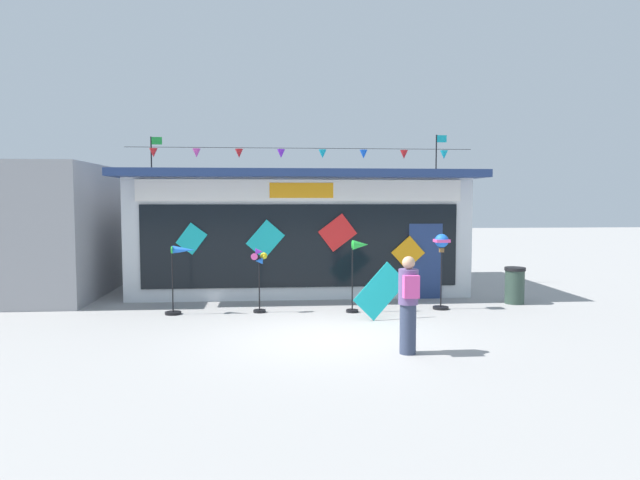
{
  "coord_description": "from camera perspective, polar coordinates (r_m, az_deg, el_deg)",
  "views": [
    {
      "loc": [
        -1.05,
        -10.85,
        2.65
      ],
      "look_at": [
        0.19,
        3.62,
        1.6
      ],
      "focal_mm": 31.99,
      "sensor_mm": 36.0,
      "label": 1
    }
  ],
  "objects": [
    {
      "name": "trash_bin",
      "position": [
        15.3,
        18.89,
        -4.3
      ],
      "size": [
        0.52,
        0.52,
        0.92
      ],
      "color": "#2D4238",
      "rests_on": "ground_plane"
    },
    {
      "name": "ground_plane",
      "position": [
        11.22,
        0.64,
        -9.54
      ],
      "size": [
        80.0,
        80.0,
        0.0
      ],
      "primitive_type": "plane",
      "color": "#9E9B99"
    },
    {
      "name": "display_kite_on_ground",
      "position": [
        12.64,
        6.06,
        -5.09
      ],
      "size": [
        1.26,
        0.33,
        1.26
      ],
      "primitive_type": "cube",
      "rotation": [
        -0.26,
        0.79,
        0.0
      ],
      "color": "#19B7BC",
      "rests_on": "ground_plane"
    },
    {
      "name": "wind_spinner_center_left",
      "position": [
        13.32,
        3.84,
        -1.93
      ],
      "size": [
        0.53,
        0.29,
        1.7
      ],
      "color": "black",
      "rests_on": "ground_plane"
    },
    {
      "name": "person_near_camera",
      "position": [
        9.87,
        8.84,
        -6.21
      ],
      "size": [
        0.34,
        0.45,
        1.68
      ],
      "rotation": [
        0.0,
        0.0,
        3.13
      ],
      "color": "#333D56",
      "rests_on": "ground_plane"
    },
    {
      "name": "kite_shop_building",
      "position": [
        17.37,
        -2.3,
        1.05
      ],
      "size": [
        9.54,
        6.03,
        4.63
      ],
      "color": "silver",
      "rests_on": "ground_plane"
    },
    {
      "name": "wind_spinner_center_right",
      "position": [
        13.95,
        12.06,
        -1.24
      ],
      "size": [
        0.38,
        0.38,
        1.82
      ],
      "color": "black",
      "rests_on": "ground_plane"
    },
    {
      "name": "wind_spinner_left",
      "position": [
        13.33,
        -6.1,
        -2.98
      ],
      "size": [
        0.38,
        0.29,
        1.51
      ],
      "color": "black",
      "rests_on": "ground_plane"
    },
    {
      "name": "wind_spinner_far_left",
      "position": [
        13.46,
        -13.86,
        -2.97
      ],
      "size": [
        0.73,
        0.37,
        1.58
      ],
      "color": "black",
      "rests_on": "ground_plane"
    }
  ]
}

